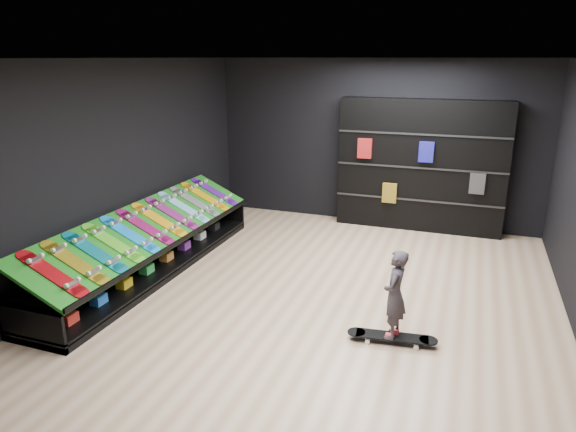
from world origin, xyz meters
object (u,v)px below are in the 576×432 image
(child, at_px, (394,311))
(floor_skateboard, at_px, (392,339))
(back_shelving, at_px, (421,166))
(display_rack, at_px, (152,255))

(child, bearing_deg, floor_skateboard, 180.00)
(back_shelving, relative_size, floor_skateboard, 2.97)
(floor_skateboard, bearing_deg, child, 0.00)
(back_shelving, xyz_separation_m, floor_skateboard, (0.21, -4.13, -1.12))
(back_shelving, height_order, floor_skateboard, back_shelving)
(display_rack, xyz_separation_m, floor_skateboard, (3.63, -0.81, -0.20))
(display_rack, xyz_separation_m, child, (3.63, -0.81, 0.14))
(display_rack, distance_m, child, 3.72)
(back_shelving, relative_size, child, 4.86)
(display_rack, bearing_deg, floor_skateboard, -12.65)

